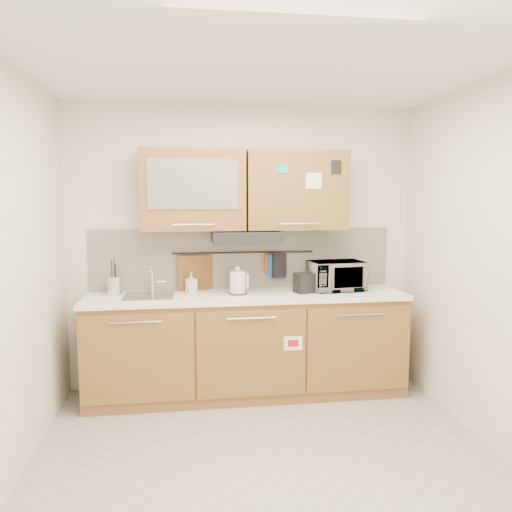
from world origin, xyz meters
name	(u,v)px	position (x,y,z in m)	size (l,w,h in m)	color
floor	(269,463)	(0.00, 0.00, 0.00)	(3.20, 3.20, 0.00)	#9E9993
ceiling	(270,60)	(0.00, 0.00, 2.60)	(3.20, 3.20, 0.00)	white
wall_back	(243,248)	(0.00, 1.50, 1.30)	(3.20, 3.20, 0.00)	silver
wall_left	(5,277)	(-1.60, 0.00, 1.30)	(3.00, 3.00, 0.00)	silver
wall_right	(500,266)	(1.60, 0.00, 1.30)	(3.00, 3.00, 0.00)	silver
base_cabinet	(247,350)	(0.00, 1.19, 0.41)	(2.80, 0.64, 0.88)	brown
countertop	(247,296)	(0.00, 1.19, 0.90)	(2.82, 0.62, 0.04)	white
backsplash	(243,258)	(0.00, 1.49, 1.20)	(2.80, 0.02, 0.56)	silver
upper_cabinets	(244,190)	(0.00, 1.32, 1.83)	(1.82, 0.37, 0.70)	brown
range_hood	(246,237)	(0.00, 1.25, 1.42)	(0.60, 0.46, 0.10)	black
sink	(149,296)	(-0.85, 1.21, 0.92)	(0.42, 0.40, 0.26)	silver
utensil_rail	(244,252)	(0.00, 1.45, 1.26)	(0.02, 0.02, 1.30)	black
utensil_crock	(115,285)	(-1.15, 1.32, 1.00)	(0.15, 0.15, 0.32)	silver
kettle	(238,283)	(-0.08, 1.20, 1.02)	(0.18, 0.17, 0.25)	silver
toaster	(308,282)	(0.55, 1.19, 1.01)	(0.27, 0.21, 0.18)	black
microwave	(336,276)	(0.83, 1.25, 1.05)	(0.48, 0.33, 0.27)	#999999
soap_bottle	(191,282)	(-0.49, 1.34, 1.01)	(0.08, 0.09, 0.18)	#999999
cutting_board	(196,277)	(-0.45, 1.44, 1.04)	(0.32, 0.02, 0.40)	brown
oven_mitt	(274,265)	(0.28, 1.44, 1.14)	(0.12, 0.03, 0.19)	navy
dark_pouch	(279,266)	(0.33, 1.44, 1.13)	(0.14, 0.04, 0.22)	black
pot_holder	(272,263)	(0.27, 1.44, 1.15)	(0.14, 0.02, 0.17)	red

